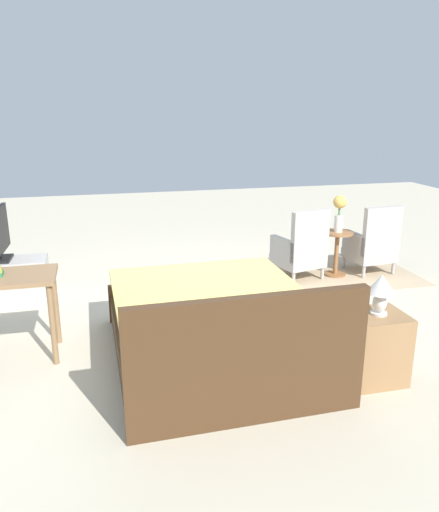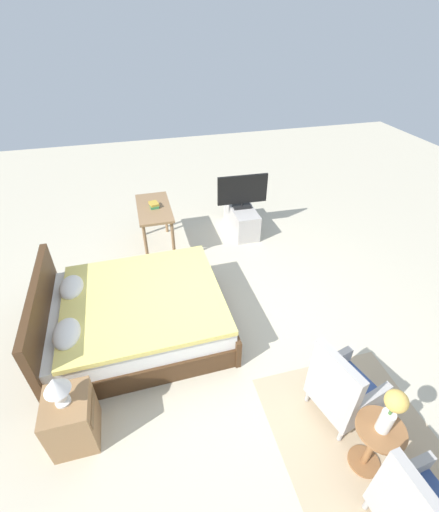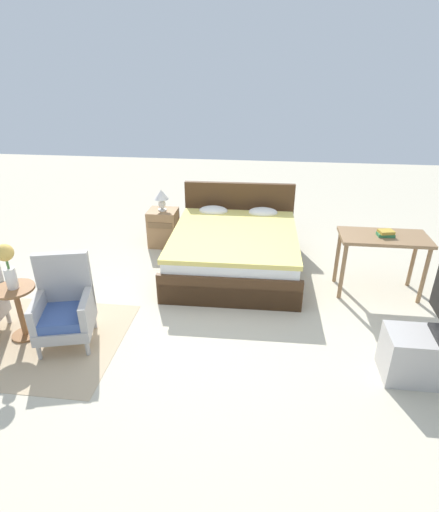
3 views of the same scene
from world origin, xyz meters
The scene contains 11 objects.
ground_plane centered at (0.00, 0.00, 0.00)m, with size 16.00×16.00×0.00m, color beige.
floor_rug centered at (-1.91, -0.78, 0.00)m, with size 2.10×1.50×0.01m.
bed centered at (0.17, 1.14, 0.30)m, with size 1.75×2.11×0.96m.
armchair_by_window_right centered at (-1.41, -0.72, 0.38)m, with size 0.66×0.66×0.92m.
side_table centered at (-1.91, -0.72, 0.37)m, with size 0.40×0.40×0.59m.
flower_vase centered at (-1.91, -0.72, 0.89)m, with size 0.17×0.17×0.48m.
nightstand centered at (-1.01, 1.77, 0.29)m, with size 0.44×0.41×0.58m.
table_lamp centered at (-1.01, 1.77, 0.79)m, with size 0.22×0.22×0.33m.
tv_stand centered at (2.19, -0.87, 0.23)m, with size 0.96×0.40×0.47m.
vanity_desk centered at (2.00, 0.67, 0.65)m, with size 1.04×0.52×0.77m.
book_stack centered at (2.01, 0.66, 0.81)m, with size 0.20×0.16×0.07m.
Camera 3 is at (0.56, -3.92, 2.64)m, focal length 28.00 mm.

